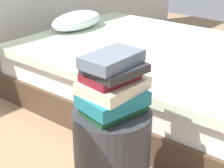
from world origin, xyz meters
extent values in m
cube|color=#4C3828|center=(1.11, 0.57, 0.11)|extent=(1.62, 2.09, 0.22)
cube|color=white|center=(1.11, 0.57, 0.31)|extent=(1.55, 2.00, 0.18)
cube|color=beige|center=(1.11, 0.57, 0.43)|extent=(1.64, 2.05, 0.06)
ellipsoid|color=silver|center=(1.06, 1.37, 0.54)|extent=(0.58, 0.31, 0.16)
cylinder|color=#333338|center=(0.00, 0.00, 0.27)|extent=(0.36, 0.36, 0.55)
cube|color=#1E512D|center=(0.01, -0.01, 0.57)|extent=(0.29, 0.21, 0.04)
cube|color=#1E727F|center=(-0.01, -0.01, 0.62)|extent=(0.30, 0.24, 0.06)
cube|color=beige|center=(0.01, 0.00, 0.67)|extent=(0.27, 0.21, 0.05)
cube|color=maroon|center=(0.00, 0.01, 0.72)|extent=(0.24, 0.18, 0.04)
cube|color=#28282D|center=(0.01, -0.01, 0.75)|extent=(0.25, 0.21, 0.04)
cube|color=slate|center=(0.00, 0.00, 0.80)|extent=(0.26, 0.16, 0.05)
camera|label=1|loc=(-0.98, -0.87, 1.28)|focal=54.57mm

